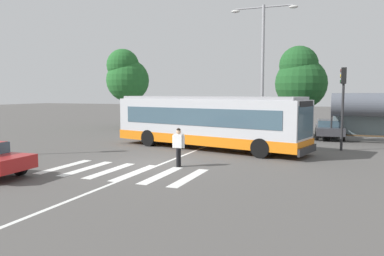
{
  "coord_description": "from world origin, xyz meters",
  "views": [
    {
      "loc": [
        8.03,
        -15.25,
        3.26
      ],
      "look_at": [
        0.32,
        4.24,
        1.3
      ],
      "focal_mm": 35.2,
      "sensor_mm": 36.0,
      "label": 1
    }
  ],
  "objects_px": {
    "parked_car_red": "(254,125)",
    "bus_stop_shelter": "(369,106)",
    "parked_car_teal": "(288,127)",
    "twin_arm_street_lamp": "(263,58)",
    "city_transit_bus": "(207,122)",
    "parked_car_champagne": "(218,124)",
    "background_tree_left": "(126,76)",
    "parked_car_white": "(161,122)",
    "traffic_light_far_corner": "(343,95)",
    "parked_car_blue": "(188,123)",
    "parked_car_charcoal": "(329,128)",
    "background_tree_right": "(300,78)",
    "pedestrian_crossing_street": "(179,145)"
  },
  "relations": [
    {
      "from": "parked_car_white",
      "to": "parked_car_champagne",
      "type": "bearing_deg",
      "value": -3.66
    },
    {
      "from": "parked_car_red",
      "to": "bus_stop_shelter",
      "type": "height_order",
      "value": "bus_stop_shelter"
    },
    {
      "from": "parked_car_teal",
      "to": "twin_arm_street_lamp",
      "type": "xyz_separation_m",
      "value": [
        -1.37,
        -3.04,
        4.81
      ]
    },
    {
      "from": "city_transit_bus",
      "to": "parked_car_blue",
      "type": "relative_size",
      "value": 2.66
    },
    {
      "from": "bus_stop_shelter",
      "to": "background_tree_right",
      "type": "bearing_deg",
      "value": 130.27
    },
    {
      "from": "parked_car_blue",
      "to": "bus_stop_shelter",
      "type": "bearing_deg",
      "value": -6.37
    },
    {
      "from": "parked_car_red",
      "to": "parked_car_charcoal",
      "type": "bearing_deg",
      "value": -3.76
    },
    {
      "from": "background_tree_left",
      "to": "parked_car_charcoal",
      "type": "bearing_deg",
      "value": -5.93
    },
    {
      "from": "twin_arm_street_lamp",
      "to": "background_tree_left",
      "type": "bearing_deg",
      "value": 160.28
    },
    {
      "from": "city_transit_bus",
      "to": "parked_car_white",
      "type": "xyz_separation_m",
      "value": [
        -7.08,
        8.17,
        -0.82
      ]
    },
    {
      "from": "city_transit_bus",
      "to": "parked_car_blue",
      "type": "distance_m",
      "value": 9.02
    },
    {
      "from": "parked_car_white",
      "to": "traffic_light_far_corner",
      "type": "xyz_separation_m",
      "value": [
        14.4,
        -6.04,
        2.37
      ]
    },
    {
      "from": "parked_car_white",
      "to": "parked_car_champagne",
      "type": "height_order",
      "value": "same"
    },
    {
      "from": "city_transit_bus",
      "to": "parked_car_red",
      "type": "bearing_deg",
      "value": 83.3
    },
    {
      "from": "traffic_light_far_corner",
      "to": "background_tree_right",
      "type": "relative_size",
      "value": 0.65
    },
    {
      "from": "bus_stop_shelter",
      "to": "parked_car_white",
      "type": "bearing_deg",
      "value": 173.6
    },
    {
      "from": "parked_car_red",
      "to": "twin_arm_street_lamp",
      "type": "xyz_separation_m",
      "value": [
        1.28,
        -3.38,
        4.81
      ]
    },
    {
      "from": "parked_car_blue",
      "to": "parked_car_red",
      "type": "bearing_deg",
      "value": 4.03
    },
    {
      "from": "parked_car_red",
      "to": "background_tree_left",
      "type": "height_order",
      "value": "background_tree_left"
    },
    {
      "from": "traffic_light_far_corner",
      "to": "twin_arm_street_lamp",
      "type": "bearing_deg",
      "value": 151.81
    },
    {
      "from": "parked_car_white",
      "to": "traffic_light_far_corner",
      "type": "distance_m",
      "value": 15.79
    },
    {
      "from": "parked_car_champagne",
      "to": "parked_car_charcoal",
      "type": "relative_size",
      "value": 1.0
    },
    {
      "from": "parked_car_teal",
      "to": "parked_car_charcoal",
      "type": "height_order",
      "value": "same"
    },
    {
      "from": "parked_car_red",
      "to": "background_tree_right",
      "type": "bearing_deg",
      "value": 52.75
    },
    {
      "from": "background_tree_right",
      "to": "traffic_light_far_corner",
      "type": "bearing_deg",
      "value": -71.7
    },
    {
      "from": "parked_car_white",
      "to": "parked_car_teal",
      "type": "distance_m",
      "value": 10.69
    },
    {
      "from": "parked_car_blue",
      "to": "parked_car_charcoal",
      "type": "height_order",
      "value": "same"
    },
    {
      "from": "pedestrian_crossing_street",
      "to": "parked_car_teal",
      "type": "height_order",
      "value": "pedestrian_crossing_street"
    },
    {
      "from": "city_transit_bus",
      "to": "parked_car_champagne",
      "type": "relative_size",
      "value": 2.63
    },
    {
      "from": "parked_car_blue",
      "to": "parked_car_teal",
      "type": "bearing_deg",
      "value": 0.27
    },
    {
      "from": "traffic_light_far_corner",
      "to": "bus_stop_shelter",
      "type": "bearing_deg",
      "value": 69.18
    },
    {
      "from": "pedestrian_crossing_street",
      "to": "parked_car_champagne",
      "type": "relative_size",
      "value": 0.37
    },
    {
      "from": "city_transit_bus",
      "to": "parked_car_teal",
      "type": "xyz_separation_m",
      "value": [
        3.61,
        7.89,
        -0.82
      ]
    },
    {
      "from": "parked_car_teal",
      "to": "bus_stop_shelter",
      "type": "xyz_separation_m",
      "value": [
        5.32,
        -1.52,
        1.65
      ]
    },
    {
      "from": "parked_car_white",
      "to": "parked_car_charcoal",
      "type": "height_order",
      "value": "same"
    },
    {
      "from": "parked_car_charcoal",
      "to": "background_tree_left",
      "type": "bearing_deg",
      "value": 174.07
    },
    {
      "from": "parked_car_white",
      "to": "background_tree_right",
      "type": "bearing_deg",
      "value": 20.05
    },
    {
      "from": "parked_car_red",
      "to": "bus_stop_shelter",
      "type": "bearing_deg",
      "value": -13.14
    },
    {
      "from": "traffic_light_far_corner",
      "to": "parked_car_teal",
      "type": "bearing_deg",
      "value": 122.76
    },
    {
      "from": "parked_car_charcoal",
      "to": "parked_car_blue",
      "type": "bearing_deg",
      "value": -179.94
    },
    {
      "from": "parked_car_champagne",
      "to": "background_tree_right",
      "type": "relative_size",
      "value": 0.64
    },
    {
      "from": "city_transit_bus",
      "to": "parked_car_champagne",
      "type": "distance_m",
      "value": 8.08
    },
    {
      "from": "parked_car_teal",
      "to": "background_tree_left",
      "type": "bearing_deg",
      "value": 173.03
    },
    {
      "from": "parked_car_teal",
      "to": "background_tree_right",
      "type": "distance_m",
      "value": 5.71
    },
    {
      "from": "parked_car_blue",
      "to": "background_tree_left",
      "type": "distance_m",
      "value": 8.28
    },
    {
      "from": "city_transit_bus",
      "to": "background_tree_right",
      "type": "xyz_separation_m",
      "value": [
        3.99,
        12.21,
        2.9
      ]
    },
    {
      "from": "twin_arm_street_lamp",
      "to": "background_tree_left",
      "type": "height_order",
      "value": "twin_arm_street_lamp"
    },
    {
      "from": "parked_car_white",
      "to": "bus_stop_shelter",
      "type": "relative_size",
      "value": 1.01
    },
    {
      "from": "parked_car_blue",
      "to": "traffic_light_far_corner",
      "type": "xyz_separation_m",
      "value": [
        11.69,
        -5.72,
        2.37
      ]
    },
    {
      "from": "parked_car_white",
      "to": "background_tree_left",
      "type": "height_order",
      "value": "background_tree_left"
    }
  ]
}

